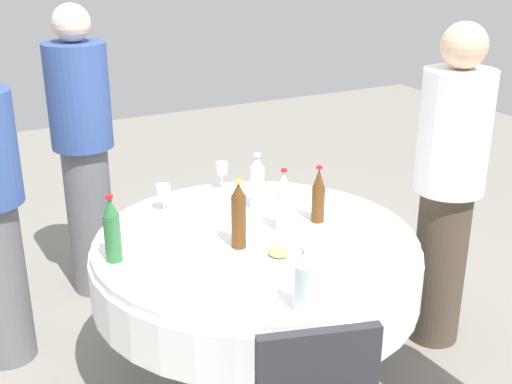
% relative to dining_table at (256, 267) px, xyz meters
% --- Properties ---
extents(ground_plane, '(10.00, 10.00, 0.00)m').
position_rel_dining_table_xyz_m(ground_plane, '(0.00, 0.00, -0.59)').
color(ground_plane, gray).
extents(dining_table, '(1.48, 1.48, 0.74)m').
position_rel_dining_table_xyz_m(dining_table, '(0.00, 0.00, 0.00)').
color(dining_table, white).
rests_on(dining_table, ground_plane).
extents(bottle_brown_south, '(0.06, 0.06, 0.27)m').
position_rel_dining_table_xyz_m(bottle_brown_south, '(-0.02, 0.34, 0.27)').
color(bottle_brown_south, '#593314').
rests_on(bottle_brown_south, dining_table).
extents(bottle_brown_front, '(0.06, 0.06, 0.31)m').
position_rel_dining_table_xyz_m(bottle_brown_front, '(0.05, -0.11, 0.29)').
color(bottle_brown_front, '#593314').
rests_on(bottle_brown_front, dining_table).
extents(bottle_green_left, '(0.07, 0.07, 0.29)m').
position_rel_dining_table_xyz_m(bottle_green_left, '(-0.08, -0.62, 0.28)').
color(bottle_green_left, '#2D6B38').
rests_on(bottle_green_left, dining_table).
extents(bottle_clear_rear, '(0.07, 0.07, 0.28)m').
position_rel_dining_table_xyz_m(bottle_clear_rear, '(-0.31, 0.17, 0.28)').
color(bottle_clear_rear, silver).
rests_on(bottle_clear_rear, dining_table).
extents(bottle_clear_west, '(0.07, 0.07, 0.30)m').
position_rel_dining_table_xyz_m(bottle_clear_west, '(-0.01, 0.15, 0.28)').
color(bottle_clear_west, silver).
rests_on(bottle_clear_west, dining_table).
extents(bottle_clear_outer, '(0.06, 0.06, 0.25)m').
position_rel_dining_table_xyz_m(bottle_clear_outer, '(0.62, -0.14, 0.26)').
color(bottle_clear_outer, silver).
rests_on(bottle_clear_outer, dining_table).
extents(wine_glass_rear, '(0.07, 0.07, 0.13)m').
position_rel_dining_table_xyz_m(wine_glass_rear, '(-0.49, -0.25, 0.24)').
color(wine_glass_rear, white).
rests_on(wine_glass_rear, dining_table).
extents(wine_glass_west, '(0.06, 0.06, 0.15)m').
position_rel_dining_table_xyz_m(wine_glass_west, '(-0.62, 0.12, 0.26)').
color(wine_glass_west, white).
rests_on(wine_glass_west, dining_table).
extents(plate_mid, '(0.24, 0.24, 0.02)m').
position_rel_dining_table_xyz_m(plate_mid, '(0.31, 0.44, 0.15)').
color(plate_mid, white).
rests_on(plate_mid, dining_table).
extents(plate_right, '(0.21, 0.21, 0.04)m').
position_rel_dining_table_xyz_m(plate_right, '(0.23, -0.01, 0.16)').
color(plate_right, white).
rests_on(plate_right, dining_table).
extents(fork_front, '(0.03, 0.18, 0.00)m').
position_rel_dining_table_xyz_m(fork_front, '(-0.50, 0.27, 0.15)').
color(fork_front, silver).
rests_on(fork_front, dining_table).
extents(knife_left, '(0.17, 0.08, 0.00)m').
position_rel_dining_table_xyz_m(knife_left, '(0.06, -0.30, 0.15)').
color(knife_left, silver).
rests_on(knife_left, dining_table).
extents(fork_rear, '(0.09, 0.17, 0.00)m').
position_rel_dining_table_xyz_m(fork_rear, '(-0.28, -0.02, 0.15)').
color(fork_rear, silver).
rests_on(fork_rear, dining_table).
extents(folded_napkin, '(0.21, 0.21, 0.02)m').
position_rel_dining_table_xyz_m(folded_napkin, '(0.49, 0.06, 0.16)').
color(folded_napkin, white).
rests_on(folded_napkin, dining_table).
extents(person_south, '(0.34, 0.34, 1.68)m').
position_rel_dining_table_xyz_m(person_south, '(-1.22, -0.45, 0.29)').
color(person_south, slate).
rests_on(person_south, ground_plane).
extents(person_rear, '(0.34, 0.34, 1.64)m').
position_rel_dining_table_xyz_m(person_rear, '(0.14, 0.99, 0.27)').
color(person_rear, '#4C3F33').
rests_on(person_rear, ground_plane).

